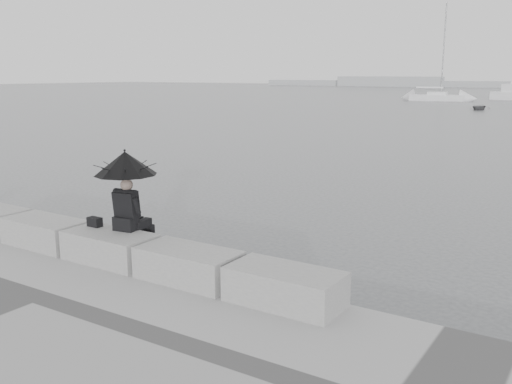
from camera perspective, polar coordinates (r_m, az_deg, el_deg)
The scene contains 9 objects.
ground at distance 10.51m, azimuth -12.36°, elevation -8.70°, with size 360.00×360.00×0.00m, color #444649.
stone_block_left at distance 11.24m, azimuth -20.33°, elevation -3.80°, with size 1.60×0.80×0.50m, color gray.
stone_block_centre at distance 9.98m, azimuth -14.37°, elevation -5.36°, with size 1.60×0.80×0.50m, color gray.
stone_block_right at distance 8.86m, azimuth -6.76°, elevation -7.26°, with size 1.60×0.80×0.50m, color gray.
stone_block_far_right at distance 7.94m, azimuth 2.90°, elevation -9.47°, with size 1.60×0.80×0.50m, color gray.
seated_person at distance 9.83m, azimuth -12.95°, elevation 1.83°, with size 1.06×1.06×1.39m.
bag at distance 10.36m, azimuth -15.83°, elevation -2.90°, with size 0.26×0.15×0.16m, color black.
sailboat_left at distance 81.95m, azimuth 17.67°, elevation 9.06°, with size 7.37×3.19×12.90m.
dinghy at distance 63.10m, azimuth 21.39°, elevation 7.90°, with size 2.95×1.25×0.50m, color slate.
Camera 1 is at (7.06, -6.89, 3.63)m, focal length 40.00 mm.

